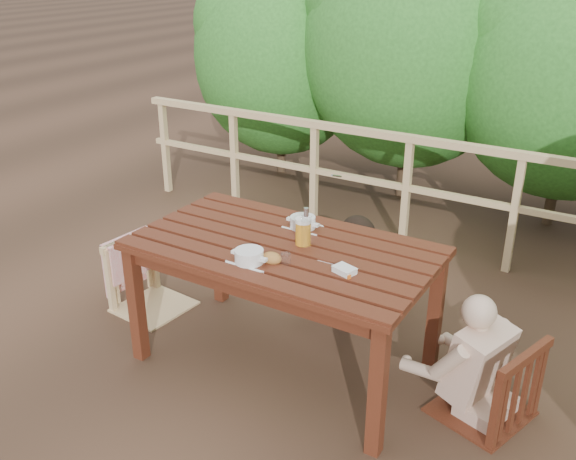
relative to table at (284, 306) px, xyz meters
The scene contains 16 objects.
ground 0.41m from the table, ahead, with size 60.00×60.00×0.00m, color #4B3222.
table is the anchor object (origin of this frame).
chair_left 1.16m from the table, behind, with size 0.48×0.48×0.97m, color tan.
chair_far 0.91m from the table, 80.39° to the left, with size 0.43×0.43×0.86m, color #401B0F.
chair_right 1.22m from the table, ahead, with size 0.48×0.48×0.97m, color #401B0F.
woman 0.94m from the table, 80.60° to the left, with size 0.46×0.57×1.14m, color black, non-canonical shape.
diner_right 1.26m from the table, ahead, with size 0.47×0.58×1.17m, color tan, non-canonical shape.
railing 2.00m from the table, 90.00° to the left, with size 5.60×0.10×1.01m, color tan.
hedge_row 3.55m from the table, 82.87° to the left, with size 6.60×1.60×3.80m, color #2A6922, non-canonical shape.
soup_near 0.54m from the table, 97.94° to the right, with size 0.27×0.27×0.09m, color silver.
soup_far 0.52m from the table, 95.31° to the left, with size 0.26×0.26×0.09m, color white.
bread_roll 0.50m from the table, 74.86° to the right, with size 0.12×0.09×0.07m, color #946421.
beer_glass 0.51m from the table, 32.04° to the left, with size 0.09×0.09×0.18m, color #CC8D0F.
bottle 0.55m from the table, 18.03° to the left, with size 0.06×0.06×0.26m, color white.
tumbler 0.50m from the table, 55.79° to the right, with size 0.06×0.06×0.07m, color silver.
butter_tub 0.65m from the table, 16.50° to the right, with size 0.12×0.08×0.05m, color white.
Camera 1 is at (1.74, -2.83, 2.40)m, focal length 39.30 mm.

